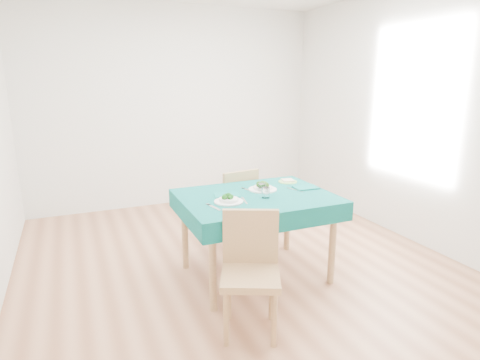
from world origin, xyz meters
name	(u,v)px	position (x,y,z in m)	size (l,w,h in m)	color
room_shell	(240,125)	(0.00, 0.00, 1.35)	(4.02, 4.52, 2.73)	#915A3C
table	(256,236)	(0.06, -0.22, 0.38)	(1.30, 0.99, 0.76)	#075550
chair_near	(250,267)	(-0.34, -0.96, 0.50)	(0.40, 0.43, 0.99)	#9C7549
chair_far	(232,200)	(0.12, 0.50, 0.50)	(0.40, 0.44, 1.00)	#9C7549
bowl_near	(229,198)	(-0.23, -0.31, 0.79)	(0.24, 0.24, 0.07)	white
bowl_far	(263,186)	(0.19, -0.09, 0.80)	(0.26, 0.26, 0.08)	white
fork_near	(214,207)	(-0.39, -0.40, 0.76)	(0.03, 0.19, 0.00)	silver
knife_near	(245,201)	(-0.10, -0.32, 0.76)	(0.02, 0.20, 0.00)	silver
fork_far	(249,190)	(0.07, -0.05, 0.76)	(0.02, 0.18, 0.00)	silver
knife_far	(295,190)	(0.45, -0.21, 0.76)	(0.01, 0.20, 0.00)	silver
napkin_near	(227,195)	(-0.18, -0.13, 0.76)	(0.21, 0.15, 0.01)	#0B5E58
napkin_far	(306,188)	(0.58, -0.19, 0.76)	(0.22, 0.15, 0.01)	#0B5E58
tumbler_center	(262,188)	(0.14, -0.16, 0.80)	(0.06, 0.06, 0.08)	white
tumbler_side	(266,193)	(0.10, -0.31, 0.80)	(0.07, 0.07, 0.09)	white
side_plate	(288,182)	(0.54, 0.07, 0.76)	(0.18, 0.18, 0.01)	#AAE46F
bread_slice	(288,180)	(0.54, 0.07, 0.78)	(0.11, 0.11, 0.02)	beige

